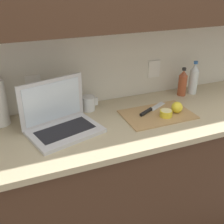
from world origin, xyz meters
TOP-DOWN VIEW (x-y plane):
  - ground_plane at (0.00, 0.00)m, footprint 12.00×12.00m
  - counter_unit at (0.02, 0.00)m, footprint 2.10×0.65m
  - laptop at (-0.61, 0.04)m, footprint 0.44×0.36m
  - cutting_board at (-0.02, -0.01)m, footprint 0.43×0.28m
  - knife at (-0.06, 0.04)m, footprint 0.24×0.15m
  - lemon_half_cut at (0.01, -0.05)m, footprint 0.08×0.08m
  - lemon_whole_beside at (0.10, -0.03)m, footprint 0.07×0.07m
  - bottle_green_soda at (0.39, 0.21)m, footprint 0.06×0.06m
  - bottle_oil_tall at (0.30, 0.21)m, footprint 0.06×0.06m
  - measuring_cup at (-0.39, 0.22)m, footprint 0.11×0.09m

SIDE VIEW (x-z plane):
  - ground_plane at x=0.00m, z-range 0.00..0.00m
  - counter_unit at x=0.02m, z-range 0.01..0.93m
  - cutting_board at x=-0.02m, z-range 0.91..0.92m
  - knife at x=-0.06m, z-range 0.92..0.94m
  - lemon_half_cut at x=0.01m, z-range 0.92..0.96m
  - lemon_whole_beside at x=0.10m, z-range 0.92..0.99m
  - measuring_cup at x=-0.39m, z-range 0.91..1.01m
  - laptop at x=-0.61m, z-range 0.84..1.12m
  - bottle_oil_tall at x=0.30m, z-range 0.90..1.11m
  - bottle_green_soda at x=0.39m, z-range 0.90..1.14m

